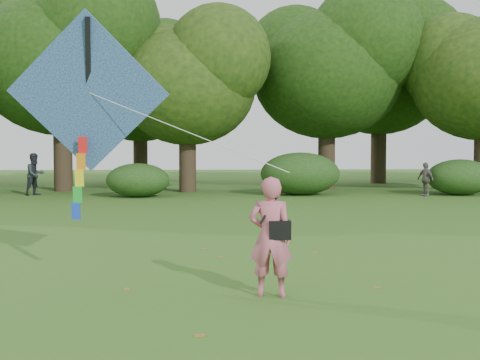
{
  "coord_description": "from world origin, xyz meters",
  "views": [
    {
      "loc": [
        -1.15,
        -8.31,
        2.04
      ],
      "look_at": [
        -0.56,
        2.0,
        1.5
      ],
      "focal_mm": 45.0,
      "sensor_mm": 36.0,
      "label": 1
    }
  ],
  "objects": [
    {
      "name": "ground",
      "position": [
        0.0,
        0.0,
        0.0
      ],
      "size": [
        100.0,
        100.0,
        0.0
      ],
      "primitive_type": "plane",
      "color": "#265114",
      "rests_on": "ground"
    },
    {
      "name": "tree_line",
      "position": [
        1.67,
        22.88,
        5.6
      ],
      "size": [
        54.7,
        15.3,
        9.48
      ],
      "color": "#3A2D1E",
      "rests_on": "ground"
    },
    {
      "name": "flying_kite",
      "position": [
        -2.97,
        1.2,
        2.87
      ],
      "size": [
        4.22,
        1.82,
        3.22
      ],
      "color": "#24609E",
      "rests_on": "ground"
    },
    {
      "name": "crossbody_bag",
      "position": [
        -0.15,
        -0.18,
        0.94
      ],
      "size": [
        0.43,
        0.2,
        0.68
      ],
      "color": "black",
      "rests_on": "ground"
    },
    {
      "name": "shrub_band",
      "position": [
        -0.72,
        17.6,
        0.86
      ],
      "size": [
        39.15,
        3.22,
        1.88
      ],
      "color": "#264919",
      "rests_on": "ground"
    },
    {
      "name": "man_kite_flyer",
      "position": [
        -0.26,
        -0.15,
        0.83
      ],
      "size": [
        0.67,
        0.51,
        1.66
      ],
      "primitive_type": "imported",
      "rotation": [
        0.0,
        0.0,
        2.94
      ],
      "color": "#C35B72",
      "rests_on": "ground"
    },
    {
      "name": "bystander_right",
      "position": [
        8.27,
        16.94,
        0.73
      ],
      "size": [
        0.69,
        0.92,
        1.45
      ],
      "primitive_type": "imported",
      "rotation": [
        0.0,
        0.0,
        -1.12
      ],
      "color": "slate",
      "rests_on": "ground"
    },
    {
      "name": "bystander_left",
      "position": [
        -8.6,
        18.35,
        0.92
      ],
      "size": [
        1.1,
        1.13,
        1.84
      ],
      "primitive_type": "imported",
      "rotation": [
        0.0,
        0.0,
        0.89
      ],
      "color": "#23282F",
      "rests_on": "ground"
    },
    {
      "name": "fallen_leaves",
      "position": [
        -0.55,
        3.05,
        0.01
      ],
      "size": [
        7.23,
        13.82,
        0.01
      ],
      "color": "brown",
      "rests_on": "ground"
    }
  ]
}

